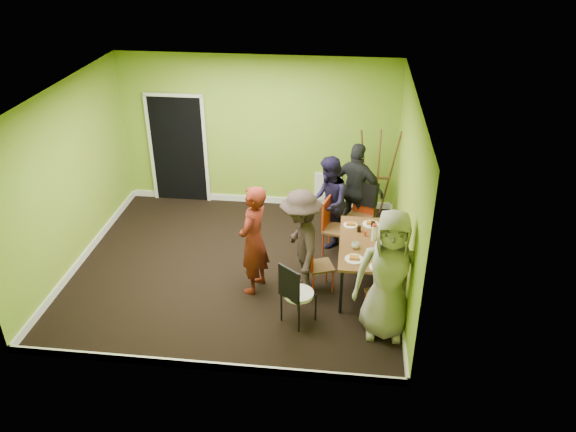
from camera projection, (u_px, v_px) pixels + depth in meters
The scene contains 28 objects.
ground at pixel (237, 267), 8.83m from camera, with size 5.00×5.00×0.00m, color black.
room_walls at pixel (233, 211), 8.39m from camera, with size 5.04×4.54×2.82m.
dining_table at pixel (371, 246), 8.07m from camera, with size 0.90×1.50×0.75m.
chair_left_far at pixel (332, 224), 8.97m from camera, with size 0.48×0.48×0.94m.
chair_left_near at pixel (316, 262), 8.09m from camera, with size 0.45×0.45×0.85m.
chair_back_end at pixel (363, 200), 9.29m from camera, with size 0.57×0.61×1.02m.
chair_front_end at pixel (384, 293), 7.40m from camera, with size 0.47×0.47×0.89m.
chair_bentwood at pixel (295, 291), 7.40m from camera, with size 0.51×0.51×0.94m.
easel at pixel (377, 176), 9.76m from camera, with size 0.70×0.66×1.74m.
plate_near_left at pixel (350, 225), 8.47m from camera, with size 0.21×0.21×0.01m, color white.
plate_near_right at pixel (354, 259), 7.65m from camera, with size 0.26×0.26×0.01m, color white.
plate_far_back at pixel (371, 224), 8.50m from camera, with size 0.25×0.25×0.01m, color white.
plate_far_front at pixel (378, 267), 7.48m from camera, with size 0.23×0.23×0.01m, color white.
plate_wall_back at pixel (387, 239), 8.12m from camera, with size 0.24×0.24×0.01m, color white.
plate_wall_front at pixel (393, 254), 7.77m from camera, with size 0.24×0.24×0.01m, color white.
thermos at pixel (374, 233), 8.04m from camera, with size 0.07×0.07×0.23m, color white.
blue_bottle at pixel (386, 248), 7.74m from camera, with size 0.07×0.07×0.18m, color #1B24CB.
orange_bottle at pixel (365, 234), 8.19m from camera, with size 0.04×0.04×0.08m, color red.
glass_mid at pixel (359, 229), 8.29m from camera, with size 0.06×0.06×0.09m, color black.
glass_back at pixel (373, 225), 8.40m from camera, with size 0.07×0.07×0.09m, color black.
glass_front at pixel (384, 262), 7.52m from camera, with size 0.07×0.07×0.11m, color black.
cup_a at pixel (355, 246), 7.89m from camera, with size 0.11×0.11×0.09m, color white.
cup_b at pixel (386, 237), 8.08m from camera, with size 0.10×0.10×0.09m, color white.
person_standing at pixel (254, 240), 7.94m from camera, with size 0.61×0.40×1.67m, color #59180F.
person_left_far at pixel (329, 202), 9.10m from camera, with size 0.75×0.58×1.54m, color black.
person_left_near at pixel (301, 243), 7.93m from camera, with size 1.04×0.60×1.61m, color #2C201D.
person_back_end at pixel (357, 190), 9.37m from camera, with size 0.96×0.40×1.64m, color black.
person_front_end at pixel (389, 276), 7.06m from camera, with size 0.88×0.57×1.81m, color gray.
Camera 1 is at (1.63, -7.20, 4.97)m, focal length 35.00 mm.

